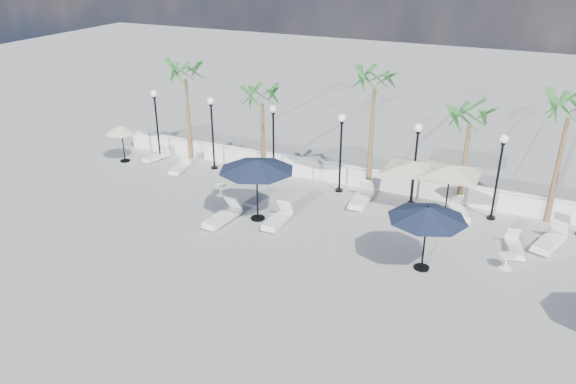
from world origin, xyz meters
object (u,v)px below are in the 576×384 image
at_px(lounger_1, 156,157).
at_px(parasol_cream_sq_a, 414,162).
at_px(lounger_3, 361,198).
at_px(lounger_7, 550,241).
at_px(lounger_0, 180,167).
at_px(parasol_cream_small, 121,130).
at_px(lounger_2, 278,219).
at_px(lounger_4, 222,217).
at_px(lounger_6, 459,211).
at_px(parasol_navy_mid, 428,213).
at_px(lounger_5, 514,247).
at_px(parasol_navy_left, 257,165).
at_px(parasol_cream_sq_b, 451,166).

relative_size(lounger_1, parasol_cream_sq_a, 0.35).
height_order(lounger_3, lounger_7, lounger_3).
relative_size(lounger_0, lounger_3, 0.83).
distance_m(parasol_cream_sq_a, parasol_cream_small, 15.54).
distance_m(lounger_2, lounger_4, 2.37).
bearing_deg(lounger_4, lounger_1, 150.81).
distance_m(lounger_1, lounger_2, 10.19).
height_order(lounger_0, lounger_2, lounger_2).
bearing_deg(lounger_1, lounger_6, 13.80).
bearing_deg(lounger_2, lounger_0, 155.54).
distance_m(parasol_navy_mid, parasol_cream_sq_a, 5.26).
height_order(parasol_navy_mid, parasol_cream_sq_a, parasol_navy_mid).
height_order(lounger_5, parasol_cream_small, parasol_cream_small).
height_order(lounger_0, parasol_cream_small, parasol_cream_small).
bearing_deg(parasol_cream_sq_a, parasol_navy_mid, -71.72).
height_order(lounger_0, lounger_5, lounger_0).
bearing_deg(lounger_1, parasol_navy_left, -11.69).
xyz_separation_m(lounger_2, lounger_5, (9.33, 1.78, -0.03)).
relative_size(lounger_6, parasol_navy_left, 0.57).
bearing_deg(lounger_5, parasol_cream_sq_a, 141.80).
bearing_deg(parasol_cream_small, lounger_6, 2.82).
height_order(lounger_1, parasol_cream_small, parasol_cream_small).
bearing_deg(lounger_0, lounger_6, -7.76).
xyz_separation_m(lounger_5, lounger_6, (-2.46, 2.28, 0.01)).
xyz_separation_m(parasol_navy_mid, parasol_cream_small, (-17.16, 4.14, -0.46)).
distance_m(lounger_3, lounger_6, 4.32).
relative_size(lounger_2, parasol_cream_small, 0.92).
height_order(parasol_navy_mid, parasol_cream_small, parasol_navy_mid).
distance_m(lounger_7, parasol_cream_small, 21.43).
height_order(lounger_3, parasol_navy_mid, parasol_navy_mid).
xyz_separation_m(lounger_4, lounger_7, (12.78, 3.59, -0.00)).
xyz_separation_m(lounger_0, parasol_cream_small, (-3.53, -0.09, 1.59)).
relative_size(lounger_0, parasol_navy_mid, 0.63).
bearing_deg(parasol_navy_left, lounger_7, 13.09).
bearing_deg(lounger_3, lounger_1, 174.91).
bearing_deg(lounger_2, parasol_navy_mid, -8.72).
relative_size(lounger_3, parasol_navy_mid, 0.75).
bearing_deg(parasol_navy_left, parasol_cream_sq_b, 28.62).
bearing_deg(lounger_7, lounger_0, -162.24).
height_order(lounger_6, parasol_cream_small, parasol_cream_small).
distance_m(lounger_4, lounger_5, 11.84).
bearing_deg(lounger_4, parasol_cream_sq_b, 35.05).
bearing_deg(lounger_2, parasol_cream_small, 163.36).
bearing_deg(parasol_navy_mid, lounger_1, 162.29).
distance_m(lounger_7, parasol_cream_sq_a, 6.29).
xyz_separation_m(lounger_0, lounger_6, (14.15, 0.78, 0.00)).
relative_size(lounger_6, lounger_7, 0.82).
bearing_deg(parasol_cream_small, lounger_3, 1.21).
xyz_separation_m(lounger_6, parasol_cream_sq_b, (-0.59, -0.02, 2.05)).
bearing_deg(parasol_navy_mid, lounger_7, 41.44).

